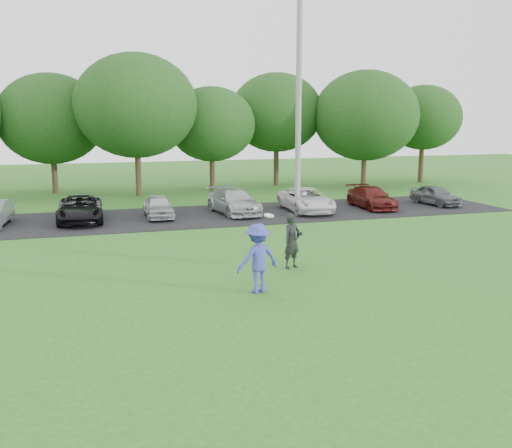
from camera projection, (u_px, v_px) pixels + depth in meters
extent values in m
plane|color=#26671D|center=(294.00, 292.00, 15.74)|extent=(100.00, 100.00, 0.00)
cube|color=black|center=(199.00, 216.00, 27.95)|extent=(32.00, 6.50, 0.03)
cylinder|color=gray|center=(299.00, 106.00, 27.78)|extent=(0.28, 0.28, 10.62)
imported|color=#3D44AC|center=(258.00, 258.00, 15.59)|extent=(1.37, 0.97, 1.92)
cylinder|color=white|center=(269.00, 215.00, 15.50)|extent=(0.28, 0.27, 0.10)
imported|color=black|center=(292.00, 241.00, 18.15)|extent=(0.76, 0.65, 1.76)
cube|color=black|center=(299.00, 234.00, 17.98)|extent=(0.17, 0.15, 0.10)
imported|color=black|center=(80.00, 209.00, 26.24)|extent=(2.09, 4.36, 1.20)
imported|color=#B3B7BB|center=(158.00, 206.00, 27.33)|extent=(1.32, 3.18, 1.08)
imported|color=#A9ACB0|center=(234.00, 201.00, 28.49)|extent=(2.21, 4.39, 1.22)
imported|color=silver|center=(306.00, 200.00, 29.15)|extent=(2.09, 4.33, 1.19)
imported|color=#511411|center=(372.00, 197.00, 30.31)|extent=(1.70, 3.91, 1.12)
imported|color=#55585C|center=(436.00, 195.00, 31.41)|extent=(1.69, 3.32, 1.08)
cylinder|color=#38281C|center=(55.00, 176.00, 36.41)|extent=(0.36, 0.36, 2.20)
ellipsoid|color=#214C19|center=(51.00, 119.00, 35.76)|extent=(6.68, 6.68, 5.68)
cylinder|color=#38281C|center=(138.00, 174.00, 35.20)|extent=(0.36, 0.36, 2.70)
ellipsoid|color=#214C19|center=(136.00, 106.00, 34.44)|extent=(7.42, 7.42, 6.31)
cylinder|color=#38281C|center=(212.00, 174.00, 38.01)|extent=(0.36, 0.36, 2.20)
ellipsoid|color=#214C19|center=(212.00, 124.00, 37.42)|extent=(5.76, 5.76, 4.90)
cylinder|color=#38281C|center=(276.00, 166.00, 40.74)|extent=(0.36, 0.36, 2.70)
ellipsoid|color=#214C19|center=(276.00, 112.00, 40.05)|extent=(6.50, 6.50, 5.53)
cylinder|color=#38281C|center=(364.00, 171.00, 39.76)|extent=(0.36, 0.36, 2.20)
ellipsoid|color=#214C19|center=(366.00, 116.00, 39.07)|extent=(7.24, 7.24, 6.15)
cylinder|color=#38281C|center=(421.00, 164.00, 42.63)|extent=(0.36, 0.36, 2.70)
ellipsoid|color=#214C19|center=(423.00, 118.00, 42.01)|extent=(5.58, 5.58, 4.74)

